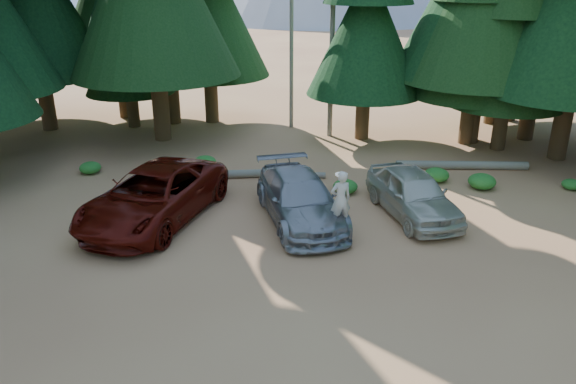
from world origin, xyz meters
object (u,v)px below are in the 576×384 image
at_px(red_pickup, 154,196).
at_px(silver_minivan_right, 413,193).
at_px(frisbee_player, 341,199).
at_px(log_right, 462,165).
at_px(log_mid, 289,174).
at_px(log_left, 209,175).
at_px(silver_minivan_center, 300,199).

xyz_separation_m(red_pickup, silver_minivan_right, (8.49, 1.01, -0.08)).
xyz_separation_m(red_pickup, frisbee_player, (6.03, -1.10, 0.51)).
bearing_deg(red_pickup, log_right, 41.76).
distance_m(silver_minivan_right, log_mid, 5.56).
distance_m(red_pickup, log_left, 4.14).
bearing_deg(log_left, frisbee_player, -54.45).
bearing_deg(silver_minivan_right, red_pickup, 168.10).
bearing_deg(frisbee_player, log_mid, -92.68).
height_order(silver_minivan_center, silver_minivan_right, silver_minivan_right).
bearing_deg(silver_minivan_center, log_right, 22.55).
height_order(silver_minivan_center, frisbee_player, frisbee_player).
bearing_deg(silver_minivan_center, frisbee_player, -65.92).
height_order(silver_minivan_center, log_mid, silver_minivan_center).
bearing_deg(silver_minivan_right, silver_minivan_center, 172.23).
xyz_separation_m(silver_minivan_right, frisbee_player, (-2.46, -2.12, 0.60)).
relative_size(silver_minivan_right, log_mid, 1.57).
relative_size(red_pickup, silver_minivan_center, 1.17).
relative_size(frisbee_player, log_mid, 0.61).
bearing_deg(frisbee_player, silver_minivan_center, -69.82).
bearing_deg(log_mid, log_right, 12.06).
bearing_deg(silver_minivan_right, log_right, 42.29).
bearing_deg(frisbee_player, red_pickup, -32.60).
bearing_deg(log_mid, silver_minivan_center, -80.57).
bearing_deg(silver_minivan_right, frisbee_player, -157.97).
relative_size(silver_minivan_center, silver_minivan_right, 1.16).
distance_m(silver_minivan_right, log_left, 8.10).
distance_m(silver_minivan_center, log_right, 8.50).
bearing_deg(log_right, log_left, -172.05).
height_order(red_pickup, log_right, red_pickup).
bearing_deg(red_pickup, frisbee_player, 3.78).
relative_size(silver_minivan_right, log_right, 0.85).
relative_size(red_pickup, silver_minivan_right, 1.36).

